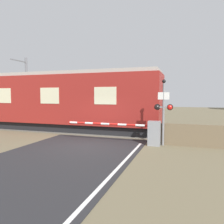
{
  "coord_description": "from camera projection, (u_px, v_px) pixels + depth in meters",
  "views": [
    {
      "loc": [
        4.68,
        -9.99,
        2.49
      ],
      "look_at": [
        0.84,
        1.45,
        1.58
      ],
      "focal_mm": 35.0,
      "sensor_mm": 36.0,
      "label": 1
    }
  ],
  "objects": [
    {
      "name": "catenary_pole",
      "position": [
        26.0,
        89.0,
        19.19
      ],
      "size": [
        0.2,
        1.9,
        5.8
      ],
      "color": "slate",
      "rests_on": "ground_plane"
    },
    {
      "name": "signal_post",
      "position": [
        163.0,
        108.0,
        10.78
      ],
      "size": [
        0.91,
        0.26,
        3.28
      ],
      "color": "gray",
      "rests_on": "ground_plane"
    },
    {
      "name": "roadside_fence",
      "position": [
        196.0,
        136.0,
        10.52
      ],
      "size": [
        3.58,
        0.06,
        1.1
      ],
      "color": "#726047",
      "rests_on": "ground_plane"
    },
    {
      "name": "ground_plane",
      "position": [
        87.0,
        144.0,
        11.12
      ],
      "size": [
        80.0,
        80.0,
        0.0
      ],
      "primitive_type": "plane",
      "color": "#6B6047"
    },
    {
      "name": "track_bed",
      "position": [
        112.0,
        132.0,
        14.77
      ],
      "size": [
        36.0,
        3.2,
        0.13
      ],
      "color": "#666056",
      "rests_on": "ground_plane"
    },
    {
      "name": "train",
      "position": [
        62.0,
        101.0,
        15.81
      ],
      "size": [
        14.18,
        3.06,
        4.12
      ],
      "color": "black",
      "rests_on": "ground_plane"
    },
    {
      "name": "crossing_barrier",
      "position": [
        147.0,
        132.0,
        10.95
      ],
      "size": [
        5.11,
        0.44,
        1.23
      ],
      "color": "gray",
      "rests_on": "ground_plane"
    }
  ]
}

